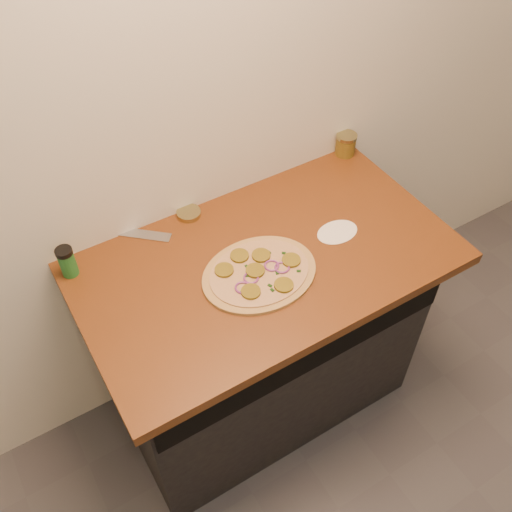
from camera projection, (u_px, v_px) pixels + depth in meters
cabinet at (260, 335)px, 2.17m from camera, size 1.10×0.60×0.86m
countertop at (265, 261)px, 1.82m from camera, size 1.20×0.70×0.04m
pizza at (259, 273)px, 1.75m from camera, size 0.36×0.36×0.02m
chefs_knife at (118, 231)px, 1.88m from camera, size 0.25×0.23×0.02m
mason_jar_lid at (189, 213)px, 1.93m from camera, size 0.11×0.11×0.02m
salsa_jar at (346, 144)px, 2.14m from camera, size 0.08×0.08×0.09m
spice_shaker at (67, 262)px, 1.72m from camera, size 0.05×0.05×0.10m
flour_spill at (337, 232)px, 1.88m from camera, size 0.15×0.15×0.00m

